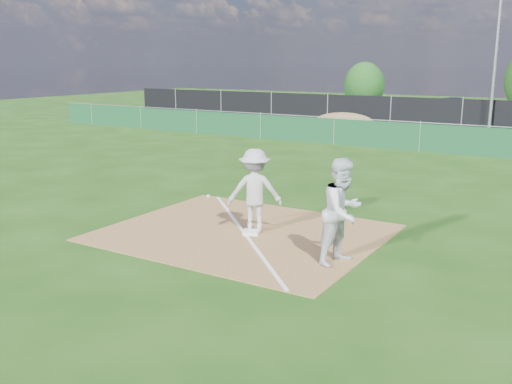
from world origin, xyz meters
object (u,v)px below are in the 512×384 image
(runner, at_px, (343,212))
(car_left, at_px, (369,108))
(car_mid, at_px, (463,111))
(tree_left, at_px, (364,85))
(play_at_first, at_px, (255,191))
(light_pole, at_px, (496,57))
(first_base, at_px, (251,232))

(runner, distance_m, car_left, 29.01)
(car_left, distance_m, car_mid, 6.32)
(tree_left, bearing_deg, car_mid, -36.24)
(runner, bearing_deg, car_left, 34.19)
(play_at_first, height_order, tree_left, tree_left)
(light_pole, bearing_deg, tree_left, 136.01)
(play_at_first, bearing_deg, light_pole, 86.45)
(light_pole, xyz_separation_m, car_mid, (-2.29, 4.28, -3.20))
(first_base, bearing_deg, tree_left, 106.96)
(runner, relative_size, car_left, 0.50)
(light_pole, relative_size, runner, 3.88)
(first_base, xyz_separation_m, play_at_first, (-0.04, 0.22, 0.91))
(first_base, bearing_deg, car_mid, 92.20)
(car_left, height_order, car_mid, car_mid)
(light_pole, height_order, car_mid, light_pole)
(first_base, height_order, car_left, car_left)
(car_left, bearing_deg, car_mid, -82.87)
(runner, relative_size, car_mid, 0.43)
(play_at_first, bearing_deg, tree_left, 107.00)
(runner, relative_size, tree_left, 0.55)
(light_pole, bearing_deg, car_mid, 118.12)
(play_at_first, bearing_deg, first_base, -79.09)
(runner, distance_m, car_mid, 26.87)
(tree_left, bearing_deg, first_base, -73.04)
(car_left, distance_m, tree_left, 6.55)
(light_pole, relative_size, first_base, 23.00)
(car_left, xyz_separation_m, tree_left, (-2.65, 5.86, 1.21))
(first_base, xyz_separation_m, car_mid, (-1.00, 26.00, 0.74))
(light_pole, xyz_separation_m, runner, (1.17, -22.36, -2.97))
(light_pole, bearing_deg, car_left, 149.93)
(play_at_first, xyz_separation_m, tree_left, (-9.88, 32.32, 0.95))
(car_mid, bearing_deg, runner, 164.66)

